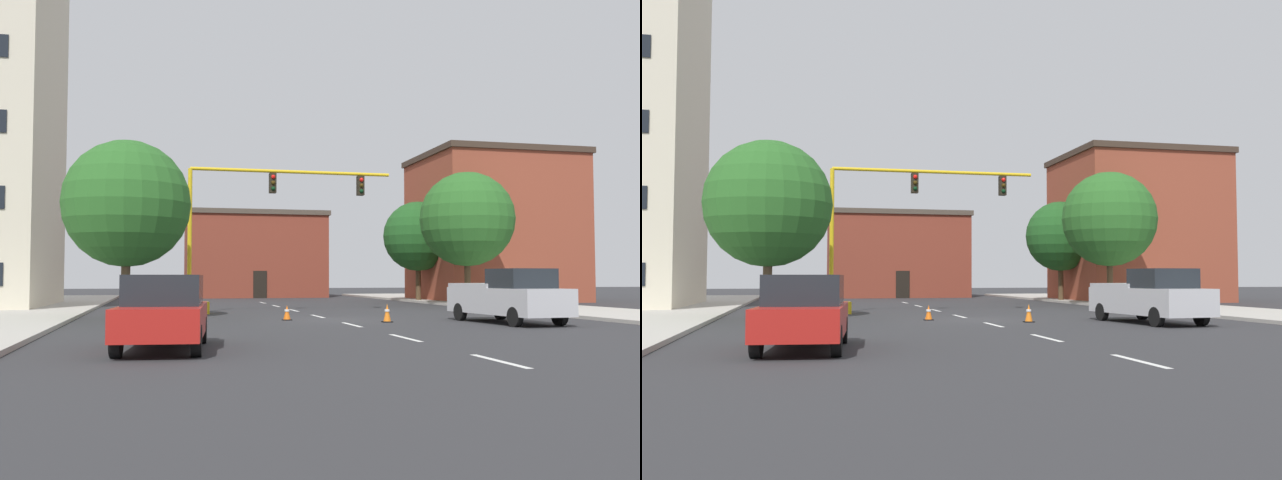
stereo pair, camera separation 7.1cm
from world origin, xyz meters
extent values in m
plane|color=#2D2D30|center=(0.00, 0.00, 0.00)|extent=(160.00, 160.00, 0.00)
cube|color=#B2ADA3|center=(-12.91, 8.00, 0.07)|extent=(6.00, 56.00, 0.14)
cube|color=#B2ADA3|center=(12.91, 8.00, 0.07)|extent=(6.00, 56.00, 0.14)
cube|color=silver|center=(0.00, -14.00, 0.00)|extent=(0.16, 2.40, 0.01)
cube|color=silver|center=(0.00, -8.50, 0.00)|extent=(0.16, 2.40, 0.01)
cube|color=silver|center=(0.00, -3.00, 0.00)|extent=(0.16, 2.40, 0.01)
cube|color=silver|center=(0.00, 2.50, 0.00)|extent=(0.16, 2.40, 0.01)
cube|color=silver|center=(0.00, 8.00, 0.00)|extent=(0.16, 2.40, 0.01)
cube|color=silver|center=(0.00, 13.50, 0.00)|extent=(0.16, 2.40, 0.01)
cube|color=silver|center=(0.00, 19.00, 0.00)|extent=(0.16, 2.40, 0.01)
cube|color=brown|center=(1.23, 33.22, 3.40)|extent=(11.44, 8.63, 6.80)
cube|color=#4C4238|center=(1.23, 33.22, 7.00)|extent=(11.74, 8.93, 0.40)
cube|color=black|center=(1.23, 28.88, 1.10)|extent=(1.10, 0.06, 2.20)
cube|color=brown|center=(16.44, 18.50, 4.99)|extent=(10.09, 9.00, 9.99)
cube|color=#3D2D23|center=(16.44, 18.50, 10.19)|extent=(10.39, 9.30, 0.40)
cube|color=black|center=(16.44, 13.97, 1.10)|extent=(1.10, 0.06, 2.20)
cube|color=yellow|center=(-5.33, 5.83, 0.28)|extent=(1.80, 1.20, 0.55)
cylinder|color=yellow|center=(-5.33, 5.83, 3.65)|extent=(0.20, 0.20, 6.20)
cylinder|color=yellow|center=(-0.48, 5.83, 6.75)|extent=(9.70, 0.16, 0.16)
cube|color=black|center=(-1.45, 5.83, 6.18)|extent=(0.32, 0.36, 0.95)
sphere|color=red|center=(-1.45, 5.64, 6.45)|extent=(0.20, 0.20, 0.20)
sphere|color=#38280A|center=(-1.45, 5.64, 6.17)|extent=(0.20, 0.20, 0.20)
sphere|color=black|center=(-1.45, 5.64, 5.89)|extent=(0.20, 0.20, 0.20)
cube|color=black|center=(2.91, 5.83, 6.18)|extent=(0.32, 0.36, 0.95)
sphere|color=red|center=(2.91, 5.64, 6.45)|extent=(0.20, 0.20, 0.20)
sphere|color=#38280A|center=(2.91, 5.64, 6.17)|extent=(0.20, 0.20, 0.20)
sphere|color=black|center=(2.91, 5.64, 5.89)|extent=(0.20, 0.20, 0.20)
cylinder|color=#4C3823|center=(10.62, 18.11, 1.35)|extent=(0.36, 0.36, 2.71)
sphere|color=#1E511E|center=(10.62, 18.11, 4.50)|extent=(4.78, 4.78, 4.78)
cylinder|color=#4C3823|center=(10.90, 10.90, 1.51)|extent=(0.36, 0.36, 3.01)
sphere|color=#286023|center=(10.90, 10.90, 5.10)|extent=(5.56, 5.56, 5.56)
cylinder|color=brown|center=(-7.99, 2.01, 1.36)|extent=(0.36, 0.36, 2.73)
sphere|color=#286023|center=(-7.99, 2.01, 4.64)|extent=(5.11, 5.11, 5.11)
cube|color=#BCBCC1|center=(5.81, -3.41, 0.81)|extent=(2.50, 5.56, 0.95)
cube|color=#1E2328|center=(5.89, -4.31, 1.64)|extent=(2.00, 1.96, 0.70)
cube|color=#BCBCC1|center=(5.70, -2.23, 1.37)|extent=(2.25, 2.98, 0.16)
cylinder|color=black|center=(6.88, -5.16, 0.34)|extent=(0.28, 0.70, 0.68)
cylinder|color=black|center=(5.09, -5.32, 0.34)|extent=(0.28, 0.70, 0.68)
cylinder|color=black|center=(6.53, -1.50, 0.34)|extent=(0.28, 0.70, 0.68)
cylinder|color=black|center=(4.74, -1.67, 0.34)|extent=(0.28, 0.70, 0.68)
cube|color=#B21E19|center=(-6.57, -10.31, 0.69)|extent=(2.28, 4.66, 0.70)
cube|color=#1E2328|center=(-6.56, -10.21, 1.39)|extent=(1.92, 2.46, 0.70)
cylinder|color=black|center=(-7.24, -8.71, 0.34)|extent=(0.29, 0.70, 0.68)
cylinder|color=black|center=(-5.60, -8.87, 0.34)|extent=(0.29, 0.70, 0.68)
cylinder|color=black|center=(-7.54, -11.75, 0.34)|extent=(0.29, 0.70, 0.68)
cylinder|color=black|center=(-5.89, -11.91, 0.34)|extent=(0.29, 0.70, 0.68)
cube|color=black|center=(-1.79, 0.04, 0.02)|extent=(0.36, 0.36, 0.04)
cone|color=orange|center=(-1.79, 0.04, 0.32)|extent=(0.28, 0.28, 0.56)
cylinder|color=white|center=(-1.79, 0.04, 0.39)|extent=(0.19, 0.19, 0.08)
cube|color=black|center=(1.65, -2.00, 0.02)|extent=(0.36, 0.36, 0.04)
cone|color=orange|center=(1.65, -2.00, 0.37)|extent=(0.28, 0.28, 0.65)
cylinder|color=white|center=(1.65, -2.00, 0.44)|extent=(0.19, 0.19, 0.08)
camera|label=1|loc=(-6.68, -26.94, 1.68)|focal=39.18mm
camera|label=2|loc=(-6.61, -26.95, 1.68)|focal=39.18mm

